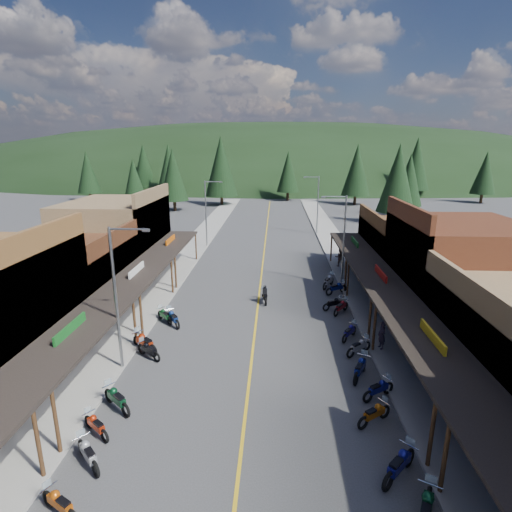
# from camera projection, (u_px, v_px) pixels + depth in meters

# --- Properties ---
(ground) EXTENTS (220.00, 220.00, 0.00)m
(ground) POSITION_uv_depth(u_px,v_px,m) (256.00, 325.00, 27.57)
(ground) COLOR #38383A
(ground) RESTS_ON ground
(centerline) EXTENTS (0.15, 90.00, 0.01)m
(centerline) POSITION_uv_depth(u_px,v_px,m) (264.00, 251.00, 46.83)
(centerline) COLOR gold
(centerline) RESTS_ON ground
(sidewalk_west) EXTENTS (3.40, 94.00, 0.15)m
(sidewalk_west) POSITION_uv_depth(u_px,v_px,m) (191.00, 250.00, 47.22)
(sidewalk_west) COLOR gray
(sidewalk_west) RESTS_ON ground
(sidewalk_east) EXTENTS (3.40, 94.00, 0.15)m
(sidewalk_east) POSITION_uv_depth(u_px,v_px,m) (339.00, 252.00, 46.40)
(sidewalk_east) COLOR gray
(sidewalk_east) RESTS_ON ground
(shop_west_2) EXTENTS (10.90, 9.00, 6.20)m
(shop_west_2) POSITION_uv_depth(u_px,v_px,m) (69.00, 279.00, 29.19)
(shop_west_2) COLOR #3F2111
(shop_west_2) RESTS_ON ground
(shop_west_3) EXTENTS (10.90, 10.20, 8.20)m
(shop_west_3) POSITION_uv_depth(u_px,v_px,m) (118.00, 237.00, 38.17)
(shop_west_3) COLOR brown
(shop_west_3) RESTS_ON ground
(shop_east_2) EXTENTS (10.90, 9.00, 8.20)m
(shop_east_2) POSITION_uv_depth(u_px,v_px,m) (455.00, 272.00, 27.63)
(shop_east_2) COLOR #562B19
(shop_east_2) RESTS_ON ground
(shop_east_3) EXTENTS (10.90, 10.20, 6.20)m
(shop_east_3) POSITION_uv_depth(u_px,v_px,m) (409.00, 251.00, 37.14)
(shop_east_3) COLOR #4C2D16
(shop_east_3) RESTS_ON ground
(streetlight_0) EXTENTS (2.16, 0.18, 8.00)m
(streetlight_0) POSITION_uv_depth(u_px,v_px,m) (118.00, 293.00, 20.94)
(streetlight_0) COLOR gray
(streetlight_0) RESTS_ON ground
(streetlight_1) EXTENTS (2.16, 0.18, 8.00)m
(streetlight_1) POSITION_uv_depth(u_px,v_px,m) (207.00, 211.00, 47.91)
(streetlight_1) COLOR gray
(streetlight_1) RESTS_ON ground
(streetlight_2) EXTENTS (2.16, 0.18, 8.00)m
(streetlight_2) POSITION_uv_depth(u_px,v_px,m) (342.00, 237.00, 33.77)
(streetlight_2) COLOR gray
(streetlight_2) RESTS_ON ground
(streetlight_3) EXTENTS (2.16, 0.18, 8.00)m
(streetlight_3) POSITION_uv_depth(u_px,v_px,m) (317.00, 202.00, 54.95)
(streetlight_3) COLOR gray
(streetlight_3) RESTS_ON ground
(ridge_hill) EXTENTS (310.00, 140.00, 60.00)m
(ridge_hill) POSITION_uv_depth(u_px,v_px,m) (273.00, 178.00, 157.58)
(ridge_hill) COLOR black
(ridge_hill) RESTS_ON ground
(pine_0) EXTENTS (5.04, 5.04, 11.00)m
(pine_0) POSITION_uv_depth(u_px,v_px,m) (88.00, 172.00, 87.45)
(pine_0) COLOR black
(pine_0) RESTS_ON ground
(pine_1) EXTENTS (5.88, 5.88, 12.50)m
(pine_1) POSITION_uv_depth(u_px,v_px,m) (169.00, 167.00, 94.20)
(pine_1) COLOR black
(pine_1) RESTS_ON ground
(pine_2) EXTENTS (6.72, 6.72, 14.00)m
(pine_2) POSITION_uv_depth(u_px,v_px,m) (221.00, 166.00, 81.78)
(pine_2) COLOR black
(pine_2) RESTS_ON ground
(pine_3) EXTENTS (5.04, 5.04, 11.00)m
(pine_3) POSITION_uv_depth(u_px,v_px,m) (288.00, 172.00, 89.23)
(pine_3) COLOR black
(pine_3) RESTS_ON ground
(pine_4) EXTENTS (5.88, 5.88, 12.50)m
(pine_4) POSITION_uv_depth(u_px,v_px,m) (357.00, 170.00, 82.59)
(pine_4) COLOR black
(pine_4) RESTS_ON ground
(pine_5) EXTENTS (6.72, 6.72, 14.00)m
(pine_5) POSITION_uv_depth(u_px,v_px,m) (416.00, 164.00, 93.19)
(pine_5) COLOR black
(pine_5) RESTS_ON ground
(pine_6) EXTENTS (5.04, 5.04, 11.00)m
(pine_6) POSITION_uv_depth(u_px,v_px,m) (485.00, 173.00, 85.32)
(pine_6) COLOR black
(pine_6) RESTS_ON ground
(pine_7) EXTENTS (5.88, 5.88, 12.50)m
(pine_7) POSITION_uv_depth(u_px,v_px,m) (144.00, 166.00, 100.35)
(pine_7) COLOR black
(pine_7) RESTS_ON ground
(pine_8) EXTENTS (4.48, 4.48, 10.00)m
(pine_8) POSITION_uv_depth(u_px,v_px,m) (134.00, 184.00, 65.55)
(pine_8) COLOR black
(pine_8) RESTS_ON ground
(pine_9) EXTENTS (4.93, 4.93, 10.80)m
(pine_9) POSITION_uv_depth(u_px,v_px,m) (409.00, 180.00, 68.09)
(pine_9) COLOR black
(pine_9) RESTS_ON ground
(pine_10) EXTENTS (5.38, 5.38, 11.60)m
(pine_10) POSITION_uv_depth(u_px,v_px,m) (173.00, 175.00, 74.77)
(pine_10) COLOR black
(pine_10) RESTS_ON ground
(pine_11) EXTENTS (5.82, 5.82, 12.40)m
(pine_11) POSITION_uv_depth(u_px,v_px,m) (398.00, 178.00, 61.32)
(pine_11) COLOR black
(pine_11) RESTS_ON ground
(bike_west_1) EXTENTS (1.96, 1.46, 1.08)m
(bike_west_1) POSITION_uv_depth(u_px,v_px,m) (60.00, 503.00, 13.17)
(bike_west_1) COLOR #C5540E
(bike_west_1) RESTS_ON ground
(bike_west_2) EXTENTS (1.91, 1.94, 1.17)m
(bike_west_2) POSITION_uv_depth(u_px,v_px,m) (88.00, 453.00, 15.26)
(bike_west_2) COLOR #A3A4A9
(bike_west_2) RESTS_ON ground
(bike_west_3) EXTENTS (1.85, 1.64, 1.07)m
(bike_west_3) POSITION_uv_depth(u_px,v_px,m) (96.00, 425.00, 16.89)
(bike_west_3) COLOR #B3270C
(bike_west_3) RESTS_ON ground
(bike_west_4) EXTENTS (2.14, 1.98, 1.25)m
(bike_west_4) POSITION_uv_depth(u_px,v_px,m) (117.00, 398.00, 18.52)
(bike_west_4) COLOR #0B381D
(bike_west_4) RESTS_ON ground
(bike_west_5) EXTENTS (1.94, 1.66, 1.11)m
(bike_west_5) POSITION_uv_depth(u_px,v_px,m) (149.00, 350.00, 23.07)
(bike_west_5) COLOR black
(bike_west_5) RESTS_ON ground
(bike_west_6) EXTENTS (2.32, 2.08, 1.34)m
(bike_west_6) POSITION_uv_depth(u_px,v_px,m) (145.00, 342.00, 23.75)
(bike_west_6) COLOR #A5280B
(bike_west_6) RESTS_ON ground
(bike_west_7) EXTENTS (1.79, 2.08, 1.19)m
(bike_west_7) POSITION_uv_depth(u_px,v_px,m) (173.00, 317.00, 27.35)
(bike_west_7) COLOR navy
(bike_west_7) RESTS_ON ground
(bike_west_8) EXTENTS (1.76, 1.84, 1.09)m
(bike_west_8) POSITION_uv_depth(u_px,v_px,m) (165.00, 315.00, 27.85)
(bike_west_8) COLOR #0D441B
(bike_west_8) RESTS_ON ground
(bike_east_1) EXTENTS (1.74, 2.43, 1.33)m
(bike_east_1) POSITION_uv_depth(u_px,v_px,m) (426.00, 510.00, 12.76)
(bike_east_1) COLOR #0B381E
(bike_east_1) RESTS_ON ground
(bike_east_2) EXTENTS (2.11, 2.17, 1.30)m
(bike_east_2) POSITION_uv_depth(u_px,v_px,m) (399.00, 463.00, 14.67)
(bike_east_2) COLOR navy
(bike_east_2) RESTS_ON ground
(bike_east_3) EXTENTS (1.97, 1.66, 1.11)m
(bike_east_3) POSITION_uv_depth(u_px,v_px,m) (374.00, 413.00, 17.59)
(bike_east_3) COLOR #AA530C
(bike_east_3) RESTS_ON ground
(bike_east_4) EXTENTS (1.99, 1.61, 1.11)m
(bike_east_4) POSITION_uv_depth(u_px,v_px,m) (379.00, 388.00, 19.39)
(bike_east_4) COLOR navy
(bike_east_4) RESTS_ON ground
(bike_east_5) EXTENTS (1.63, 2.30, 1.26)m
(bike_east_5) POSITION_uv_depth(u_px,v_px,m) (360.00, 367.00, 21.10)
(bike_east_5) COLOR navy
(bike_east_5) RESTS_ON ground
(bike_east_6) EXTENTS (1.94, 1.70, 1.11)m
(bike_east_6) POSITION_uv_depth(u_px,v_px,m) (359.00, 346.00, 23.48)
(bike_east_6) COLOR gray
(bike_east_6) RESTS_ON ground
(bike_east_7) EXTENTS (1.61, 1.94, 1.09)m
(bike_east_7) POSITION_uv_depth(u_px,v_px,m) (349.00, 331.00, 25.38)
(bike_east_7) COLOR navy
(bike_east_7) RESTS_ON ground
(bike_east_8) EXTENTS (1.71, 1.97, 1.13)m
(bike_east_8) POSITION_uv_depth(u_px,v_px,m) (341.00, 306.00, 29.30)
(bike_east_8) COLOR maroon
(bike_east_8) RESTS_ON ground
(bike_east_9) EXTENTS (1.96, 1.46, 1.08)m
(bike_east_9) POSITION_uv_depth(u_px,v_px,m) (334.00, 303.00, 29.99)
(bike_east_9) COLOR black
(bike_east_9) RESTS_ON ground
(bike_east_10) EXTENTS (2.13, 1.63, 1.18)m
(bike_east_10) POSITION_uv_depth(u_px,v_px,m) (336.00, 287.00, 33.14)
(bike_east_10) COLOR navy
(bike_east_10) RESTS_ON ground
(bike_east_11) EXTENTS (1.71, 2.31, 1.27)m
(bike_east_11) POSITION_uv_depth(u_px,v_px,m) (328.00, 281.00, 34.67)
(bike_east_11) COLOR #A1A0A5
(bike_east_11) RESTS_ON ground
(rider_on_bike) EXTENTS (0.91, 2.06, 1.52)m
(rider_on_bike) POSITION_uv_depth(u_px,v_px,m) (265.00, 295.00, 31.34)
(rider_on_bike) COLOR black
(rider_on_bike) RESTS_ON ground
(pedestrian_east_a) EXTENTS (0.54, 0.71, 1.74)m
(pedestrian_east_a) POSITION_uv_depth(u_px,v_px,m) (382.00, 335.00, 23.84)
(pedestrian_east_a) COLOR #271F2F
(pedestrian_east_a) RESTS_ON sidewalk_east
(pedestrian_east_b) EXTENTS (0.93, 0.56, 1.87)m
(pedestrian_east_b) POSITION_uv_depth(u_px,v_px,m) (340.00, 257.00, 40.32)
(pedestrian_east_b) COLOR brown
(pedestrian_east_b) RESTS_ON sidewalk_east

